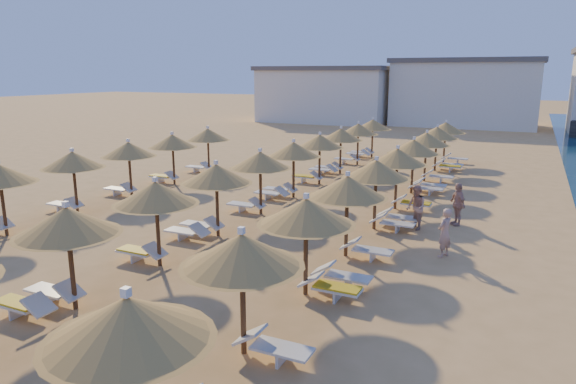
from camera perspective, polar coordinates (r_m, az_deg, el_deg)
The scene contains 9 objects.
ground at distance 16.58m, azimuth -4.94°, elevation -7.35°, with size 220.00×220.00×0.00m, color tan.
hotel_blocks at distance 59.09m, azimuth 20.81°, elevation 10.28°, with size 48.93×10.55×8.10m.
parasol_row_east at distance 17.73m, azimuth 8.33°, elevation 1.47°, with size 2.58×38.53×2.78m.
parasol_row_west at distance 19.68m, azimuth -5.37°, elevation 2.71°, with size 2.58×38.53×2.78m.
parasol_row_inland at distance 22.87m, azimuth -22.80°, elevation 3.20°, with size 2.58×22.19×2.78m.
loungers at distance 19.37m, azimuth -4.00°, elevation -3.22°, with size 14.91×36.52×0.66m.
beachgoer_c at distance 20.84m, azimuth 18.31°, elevation -1.28°, with size 0.98×0.41×1.68m, color tan.
beachgoer_a at distance 17.16m, azimuth 17.00°, elevation -4.35°, with size 0.59×0.38×1.61m, color tan.
beachgoer_b at distance 19.86m, azimuth 14.01°, elevation -1.67°, with size 0.82×0.64×1.70m, color tan.
Camera 1 is at (7.91, -13.37, 5.79)m, focal length 32.00 mm.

